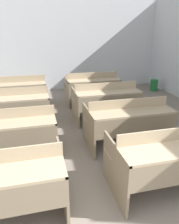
{
  "coord_description": "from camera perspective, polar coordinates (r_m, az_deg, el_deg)",
  "views": [
    {
      "loc": [
        -0.43,
        -0.5,
        1.86
      ],
      "look_at": [
        0.31,
        2.41,
        0.71
      ],
      "focal_mm": 35.0,
      "sensor_mm": 36.0,
      "label": 1
    }
  ],
  "objects": [
    {
      "name": "bench_back_left",
      "position": [
        5.57,
        -18.29,
        5.29
      ],
      "size": [
        1.34,
        0.79,
        0.81
      ],
      "color": "#7D6D56",
      "rests_on": "ground_plane"
    },
    {
      "name": "wall_back",
      "position": [
        7.05,
        -11.07,
        16.51
      ],
      "size": [
        7.19,
        0.06,
        2.71
      ],
      "color": "silver",
      "rests_on": "ground_plane"
    },
    {
      "name": "bench_second_right",
      "position": [
        3.65,
        9.99,
        -2.02
      ],
      "size": [
        1.34,
        0.79,
        0.81
      ],
      "color": "#796952",
      "rests_on": "ground_plane"
    },
    {
      "name": "bench_front_right",
      "position": [
        2.78,
        20.07,
        -10.83
      ],
      "size": [
        1.34,
        0.79,
        0.81
      ],
      "color": "#7D6E57",
      "rests_on": "ground_plane"
    },
    {
      "name": "bench_third_right",
      "position": [
        4.65,
        4.32,
        3.34
      ],
      "size": [
        1.34,
        0.79,
        0.81
      ],
      "color": "#82725B",
      "rests_on": "ground_plane"
    },
    {
      "name": "bench_third_left",
      "position": [
        4.48,
        -19.15,
        1.5
      ],
      "size": [
        1.34,
        0.79,
        0.81
      ],
      "color": "#81725B",
      "rests_on": "ground_plane"
    },
    {
      "name": "bench_second_left",
      "position": [
        3.39,
        -20.25,
        -4.93
      ],
      "size": [
        1.34,
        0.79,
        0.81
      ],
      "color": "#7C6D56",
      "rests_on": "ground_plane"
    },
    {
      "name": "wastepaper_bin",
      "position": [
        7.27,
        16.48,
        6.77
      ],
      "size": [
        0.23,
        0.23,
        0.36
      ],
      "color": "#1E6B33",
      "rests_on": "ground_plane"
    },
    {
      "name": "bench_back_right",
      "position": [
        5.72,
        0.73,
        6.76
      ],
      "size": [
        1.34,
        0.79,
        0.81
      ],
      "color": "#7E6F58",
      "rests_on": "ground_plane"
    }
  ]
}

